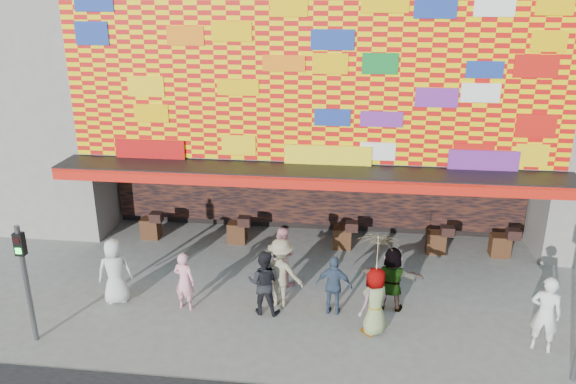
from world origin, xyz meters
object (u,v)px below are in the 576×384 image
at_px(ped_c, 264,282).
at_px(ped_e, 334,286).
at_px(ped_g, 375,301).
at_px(parasol, 378,253).
at_px(ped_b, 184,281).
at_px(signal_left, 25,271).
at_px(ped_a, 115,271).
at_px(ped_d, 281,273).
at_px(ped_h, 545,314).
at_px(ped_i, 282,255).
at_px(ped_f, 392,279).

distance_m(ped_c, ped_e, 1.82).
bearing_deg(ped_g, parasol, -134.66).
distance_m(ped_b, ped_g, 4.96).
xyz_separation_m(signal_left, ped_g, (8.12, 1.30, -0.99)).
height_order(ped_a, parasol, parasol).
bearing_deg(ped_d, ped_g, 170.75).
height_order(signal_left, parasol, signal_left).
xyz_separation_m(ped_b, ped_h, (8.83, -0.76, 0.14)).
height_order(ped_b, ped_d, ped_d).
height_order(ped_b, ped_h, ped_h).
relative_size(ped_a, parasol, 0.97).
bearing_deg(ped_i, ped_f, -177.57).
height_order(ped_a, ped_c, ped_a).
bearing_deg(ped_c, signal_left, 24.25).
distance_m(ped_b, parasol, 5.14).
bearing_deg(parasol, ped_b, 173.70).
bearing_deg(ped_c, ped_e, -170.00).
bearing_deg(ped_i, ped_a, 41.46).
bearing_deg(ped_h, ped_b, 14.69).
relative_size(ped_c, parasol, 0.94).
xyz_separation_m(ped_a, parasol, (6.87, -0.66, 1.25)).
distance_m(ped_c, ped_f, 3.35).
xyz_separation_m(ped_f, parasol, (-0.47, -1.17, 1.28)).
bearing_deg(ped_d, ped_b, 24.27).
height_order(ped_c, ped_e, ped_c).
xyz_separation_m(ped_a, ped_f, (7.34, 0.52, -0.03)).
bearing_deg(ped_b, ped_c, -165.81).
distance_m(ped_c, ped_d, 0.58).
xyz_separation_m(ped_b, ped_e, (3.91, 0.22, 0.01)).
bearing_deg(ped_h, ped_f, -2.43).
distance_m(signal_left, ped_f, 8.99).
relative_size(signal_left, ped_b, 1.87).
bearing_deg(signal_left, ped_h, 5.16).
xyz_separation_m(ped_d, ped_e, (1.42, -0.26, -0.14)).
distance_m(ped_c, ped_i, 1.65).
relative_size(ped_a, ped_e, 1.12).
height_order(signal_left, ped_b, signal_left).
bearing_deg(ped_b, parasol, -173.31).
bearing_deg(ped_g, ped_c, -56.43).
height_order(ped_a, ped_f, ped_a).
height_order(ped_b, parasol, parasol).
relative_size(ped_d, parasol, 1.02).
relative_size(signal_left, ped_c, 1.71).
bearing_deg(ped_a, ped_c, 157.41).
bearing_deg(signal_left, ped_i, 32.44).
height_order(ped_i, parasol, parasol).
bearing_deg(signal_left, ped_c, 19.66).
relative_size(ped_d, ped_i, 1.10).
xyz_separation_m(ped_a, ped_e, (5.85, 0.10, -0.10)).
height_order(ped_a, ped_h, ped_h).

